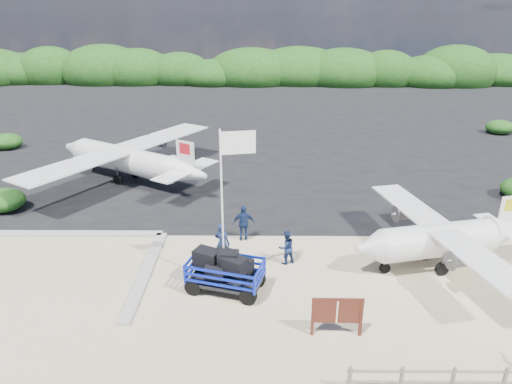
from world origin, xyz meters
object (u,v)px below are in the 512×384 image
at_px(flagpole, 225,284).
at_px(baggage_cart, 226,290).
at_px(crew_a, 222,243).
at_px(aircraft_large, 478,146).
at_px(crew_b, 286,247).
at_px(crew_c, 244,223).
at_px(signboard, 335,335).
at_px(aircraft_small, 207,106).

bearing_deg(flagpole, baggage_cart, -78.41).
xyz_separation_m(crew_a, aircraft_large, (19.68, 18.75, -0.98)).
bearing_deg(aircraft_large, crew_b, 79.43).
xyz_separation_m(baggage_cart, crew_c, (0.59, 4.31, 0.91)).
distance_m(signboard, crew_a, 6.51).
height_order(baggage_cart, crew_b, crew_b).
bearing_deg(signboard, flagpole, 143.65).
bearing_deg(aircraft_small, crew_a, 84.78).
xyz_separation_m(baggage_cart, crew_a, (-0.28, 2.12, 0.98)).
height_order(crew_c, aircraft_large, aircraft_large).
xyz_separation_m(crew_b, aircraft_small, (-7.30, 35.00, -0.79)).
bearing_deg(flagpole, aircraft_large, 46.40).
distance_m(baggage_cart, crew_b, 3.41).
distance_m(baggage_cart, crew_a, 2.36).
bearing_deg(aircraft_small, crew_c, 86.76).
xyz_separation_m(crew_b, crew_c, (-1.94, 2.16, 0.12)).
xyz_separation_m(crew_c, aircraft_large, (18.80, 16.57, -0.91)).
bearing_deg(crew_c, crew_b, 127.04).
bearing_deg(flagpole, signboard, -37.05).
relative_size(crew_a, aircraft_small, 0.24).
xyz_separation_m(crew_a, crew_b, (2.81, 0.02, -0.19)).
bearing_deg(baggage_cart, aircraft_large, 63.05).
distance_m(flagpole, signboard, 5.13).
bearing_deg(crew_c, baggage_cart, 77.30).
bearing_deg(aircraft_large, crew_a, 75.05).
distance_m(flagpole, crew_a, 1.98).
bearing_deg(signboard, aircraft_large, 57.54).
height_order(baggage_cart, signboard, baggage_cart).
distance_m(crew_a, aircraft_large, 27.20).
height_order(aircraft_large, aircraft_small, aircraft_large).
height_order(baggage_cart, aircraft_small, aircraft_small).
bearing_deg(flagpole, crew_b, 33.46).
height_order(baggage_cart, crew_a, crew_a).
relative_size(flagpole, crew_c, 3.60).
bearing_deg(crew_b, flagpole, 9.77).
height_order(crew_a, aircraft_large, aircraft_large).
bearing_deg(baggage_cart, aircraft_small, 113.27).
bearing_deg(aircraft_large, aircraft_small, -2.52).
relative_size(crew_c, aircraft_large, 0.12).
relative_size(crew_a, aircraft_large, 0.13).
distance_m(signboard, crew_b, 5.10).
height_order(crew_a, aircraft_small, crew_a).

